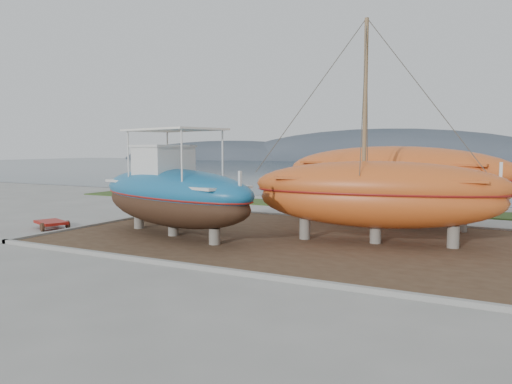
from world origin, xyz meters
The scene contains 11 objects.
ground centered at (0.00, 0.00, 0.00)m, with size 140.00×140.00×0.00m, color gray.
dirt_patch centered at (0.00, 4.00, 0.03)m, with size 18.00×12.00×0.06m, color #422D1E.
curb_frame centered at (0.00, 4.00, 0.07)m, with size 18.60×12.60×0.15m, color gray, non-canonical shape.
grass_strip centered at (0.00, 15.50, 0.04)m, with size 44.00×3.00×0.08m, color #284219.
sea centered at (0.00, 70.00, 0.00)m, with size 260.00×100.00×0.04m, color #17252E, non-canonical shape.
mountain_ridge centered at (0.00, 125.00, 0.00)m, with size 200.00×36.00×20.00m, color #333D49, non-canonical shape.
blue_caique centered at (-4.12, 2.09, 2.29)m, with size 9.28×2.90×4.46m, color #175F90, non-canonical shape.
white_dinghy centered at (-7.52, 5.47, 0.71)m, with size 4.34×1.63×1.30m, color silver, non-canonical shape.
orange_sailboat centered at (3.81, 4.40, 4.33)m, with size 9.69×2.86×8.54m, color #C3521E, non-canonical shape.
orange_bare_hull centered at (3.33, 9.29, 1.88)m, with size 11.13×3.34×3.65m, color #C3521E, non-canonical shape.
red_trailer centered at (-10.49, 1.21, 0.18)m, with size 2.51×1.25×0.36m, color #9E1911, non-canonical shape.
Camera 1 is at (8.60, -14.60, 3.75)m, focal length 35.00 mm.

